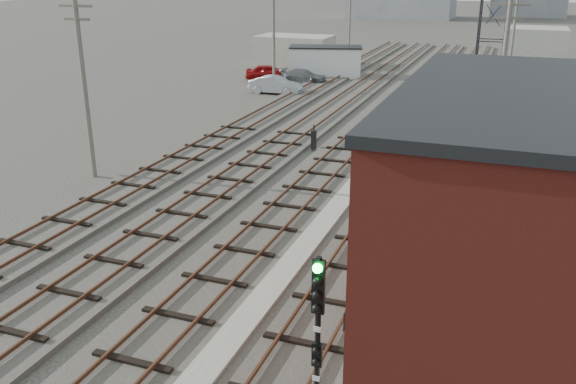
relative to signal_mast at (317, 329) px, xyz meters
The scene contains 21 objects.
ground 53.45m from the signal_mast, 93.97° to the left, with size 320.00×320.00×0.00m, color #282621.
track_right 32.38m from the signal_mast, 92.13° to the left, with size 3.20×90.00×0.39m.
track_mid_right 32.77m from the signal_mast, 99.16° to the left, with size 3.20×90.00×0.39m.
track_mid_left 33.64m from the signal_mast, 105.92° to the left, with size 3.20×90.00×0.39m.
track_left 34.94m from the signal_mast, 112.25° to the left, with size 3.20×90.00×0.39m.
platform_curb 8.30m from the signal_mast, 113.78° to the left, with size 0.90×28.00×0.26m, color gray.
brick_building 6.58m from the signal_mast, 54.16° to the left, with size 6.54×12.20×7.22m.
lattice_tower 28.75m from the signal_mast, 86.36° to the left, with size 1.60×1.60×15.00m.
utility_pole_left_a 21.05m from the signal_mast, 140.70° to the left, with size 1.80×0.24×9.00m.
utility_pole_left_b 41.61m from the signal_mast, 112.95° to the left, with size 1.80×0.24×9.00m.
utility_pole_left_c 65.34m from the signal_mast, 104.36° to the left, with size 1.80×0.24×9.00m.
utility_pole_right_a 21.56m from the signal_mast, 82.50° to the left, with size 1.80×0.24×9.00m.
utility_pole_right_b 51.39m from the signal_mast, 86.87° to the left, with size 1.80×0.24×9.00m.
shed_left 56.80m from the signal_mast, 110.30° to the left, with size 8.00×5.00×3.20m, color gray.
shed_right 63.49m from the signal_mast, 85.21° to the left, with size 6.00×6.00×4.00m, color gray.
signal_mast is the anchor object (origin of this frame).
switch_stand 23.02m from the signal_mast, 108.25° to the left, with size 0.41×0.41×1.42m.
site_trailer 49.23m from the signal_mast, 106.84° to the left, with size 7.61×4.84×2.97m.
car_red 46.89m from the signal_mast, 113.35° to the left, with size 1.81×4.49×1.53m, color #9B0E0F.
car_silver 40.39m from the signal_mast, 112.80° to the left, with size 1.57×4.51×1.49m, color #A0A1A7.
car_grey 45.65m from the signal_mast, 109.38° to the left, with size 1.75×4.30×1.25m, color slate.
Camera 1 is at (7.11, -4.30, 9.99)m, focal length 38.00 mm.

